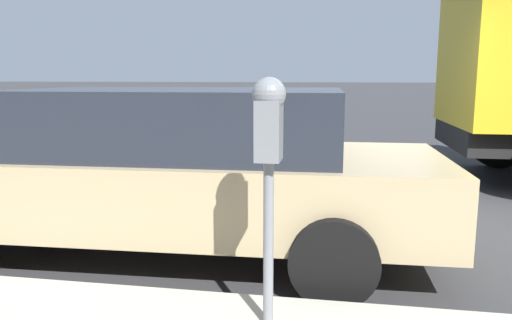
# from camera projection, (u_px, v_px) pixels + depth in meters

# --- Properties ---
(ground_plane) EXTENTS (220.00, 220.00, 0.00)m
(ground_plane) POSITION_uv_depth(u_px,v_px,m) (368.00, 226.00, 5.40)
(ground_plane) COLOR #333335
(parking_meter) EXTENTS (0.21, 0.19, 1.46)m
(parking_meter) POSITION_uv_depth(u_px,v_px,m) (269.00, 139.00, 2.80)
(parking_meter) COLOR gray
(parking_meter) RESTS_ON sidewalk
(car_tan) EXTENTS (2.14, 5.00, 1.50)m
(car_tan) POSITION_uv_depth(u_px,v_px,m) (169.00, 168.00, 4.52)
(car_tan) COLOR tan
(car_tan) RESTS_ON ground_plane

